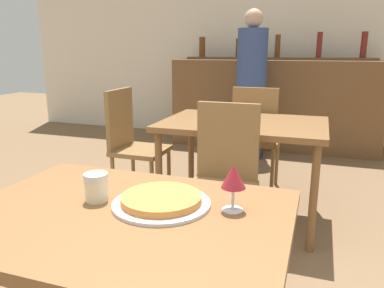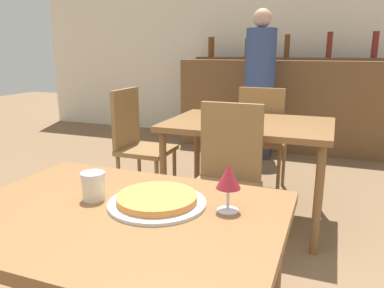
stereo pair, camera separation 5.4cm
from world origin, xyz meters
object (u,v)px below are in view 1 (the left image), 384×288
(chair_far_side_left, at_px, (131,139))
(chair_far_side_back, at_px, (256,133))
(pizza_tray, at_px, (161,201))
(person_standing, at_px, (251,80))
(wine_glass, at_px, (234,177))
(chair_far_side_front, at_px, (223,172))
(cheese_shaker, at_px, (96,187))

(chair_far_side_left, bearing_deg, chair_far_side_back, -57.94)
(pizza_tray, height_order, person_standing, person_standing)
(pizza_tray, bearing_deg, wine_glass, 9.21)
(chair_far_side_back, distance_m, wine_glass, 2.13)
(chair_far_side_front, bearing_deg, person_standing, 96.44)
(pizza_tray, xyz_separation_m, cheese_shaker, (-0.23, -0.04, 0.03))
(wine_glass, bearing_deg, cheese_shaker, -170.93)
(pizza_tray, height_order, cheese_shaker, cheese_shaker)
(chair_far_side_left, relative_size, pizza_tray, 2.86)
(cheese_shaker, distance_m, person_standing, 3.30)
(chair_far_side_front, xyz_separation_m, pizza_tray, (0.03, -0.98, 0.22))
(pizza_tray, distance_m, person_standing, 3.28)
(cheese_shaker, distance_m, wine_glass, 0.47)
(cheese_shaker, bearing_deg, pizza_tray, 8.93)
(person_standing, xyz_separation_m, wine_glass, (0.53, -3.22, -0.06))
(chair_far_side_back, height_order, person_standing, person_standing)
(person_standing, bearing_deg, chair_far_side_back, -77.19)
(pizza_tray, bearing_deg, chair_far_side_back, 90.89)
(chair_far_side_left, relative_size, wine_glass, 5.98)
(chair_far_side_back, relative_size, wine_glass, 5.98)
(chair_far_side_front, relative_size, pizza_tray, 2.86)
(chair_far_side_back, height_order, wine_glass, chair_far_side_back)
(cheese_shaker, bearing_deg, chair_far_side_left, 114.33)
(chair_far_side_front, relative_size, wine_glass, 5.98)
(chair_far_side_left, height_order, wine_glass, chair_far_side_left)
(chair_far_side_front, xyz_separation_m, wine_glass, (0.27, -0.95, 0.31))
(chair_far_side_back, bearing_deg, chair_far_side_front, 90.00)
(cheese_shaker, height_order, person_standing, person_standing)
(chair_far_side_left, xyz_separation_m, wine_glass, (1.18, -1.52, 0.31))
(pizza_tray, bearing_deg, chair_far_side_front, 91.93)
(chair_far_side_left, bearing_deg, cheese_shaker, -155.67)
(chair_far_side_left, relative_size, person_standing, 0.56)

